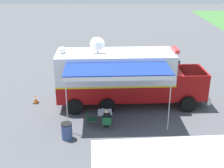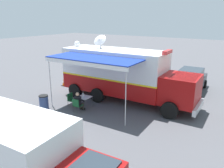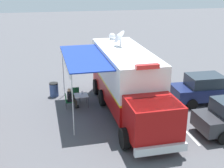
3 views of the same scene
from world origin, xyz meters
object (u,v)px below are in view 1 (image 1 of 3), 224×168
seated_responder (107,119)px  car_behind_truck (116,66)px  trash_bin (67,131)px  folding_chair_at_table (107,122)px  command_truck (127,76)px  water_bottle (103,110)px  car_far_corner (165,67)px  folding_chair_beside_table (90,118)px  folding_table (105,113)px  traffic_cone (36,99)px

seated_responder → car_behind_truck: size_ratio=0.30×
trash_bin → folding_chair_at_table: bearing=110.5°
command_truck → seated_responder: (3.14, -1.26, -1.29)m
command_truck → water_bottle: bearing=-31.6°
car_far_corner → folding_chair_beside_table: bearing=-36.3°
water_bottle → car_far_corner: 8.71m
folding_table → car_far_corner: size_ratio=0.19×
trash_bin → water_bottle: bearing=132.1°
command_truck → folding_table: bearing=-28.5°
folding_chair_at_table → car_behind_truck: (-8.44, 0.71, 0.37)m
folding_chair_at_table → car_behind_truck: bearing=175.2°
folding_chair_at_table → traffic_cone: folding_chair_at_table is taller
folding_chair_at_table → trash_bin: 2.22m
folding_table → water_bottle: bearing=-120.1°
folding_table → folding_chair_at_table: bearing=8.1°
trash_bin → car_far_corner: bearing=143.1°
command_truck → trash_bin: size_ratio=10.52×
trash_bin → traffic_cone: size_ratio=1.57×
car_far_corner → car_behind_truck: bearing=-94.8°
folding_table → car_behind_truck: car_behind_truck is taller
folding_chair_beside_table → seated_responder: (0.35, 0.96, 0.14)m
seated_responder → car_far_corner: 9.17m
water_bottle → trash_bin: 2.50m
traffic_cone → car_far_corner: 10.38m
trash_bin → folding_chair_beside_table: bearing=139.7°
seated_responder → folding_chair_at_table: bearing=2.1°
folding_table → trash_bin: trash_bin is taller
seated_responder → car_behind_truck: car_behind_truck is taller
folding_chair_beside_table → car_far_corner: (-7.58, 5.56, 0.37)m
folding_table → folding_chair_beside_table: bearing=-72.7°
seated_responder → folding_chair_beside_table: bearing=-109.9°
water_bottle → car_far_corner: car_far_corner is taller
traffic_cone → car_far_corner: bearing=116.3°
command_truck → car_far_corner: command_truck is taller
command_truck → seated_responder: command_truck is taller
car_behind_truck → folding_chair_at_table: bearing=-4.8°
traffic_cone → car_behind_truck: bearing=132.3°
seated_responder → trash_bin: seated_responder is taller
water_bottle → folding_chair_beside_table: (0.34, -0.72, -0.32)m
command_truck → folding_table: command_truck is taller
folding_chair_beside_table → car_behind_truck: car_behind_truck is taller
command_truck → folding_chair_beside_table: (2.79, -2.22, -1.43)m
car_far_corner → trash_bin: bearing=-36.9°
car_far_corner → folding_table: bearing=-32.8°
car_behind_truck → command_truck: bearing=6.1°
command_truck → folding_table: 3.14m
command_truck → traffic_cone: 6.18m
command_truck → trash_bin: command_truck is taller
folding_chair_at_table → water_bottle: bearing=-164.3°
trash_bin → command_truck: bearing=140.9°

